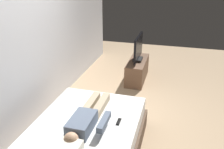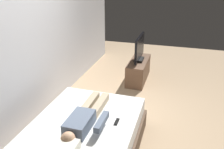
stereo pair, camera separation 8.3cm
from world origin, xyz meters
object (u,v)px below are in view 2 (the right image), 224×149
at_px(bed, 83,141).
at_px(remote, 117,122).
at_px(person, 85,118).
at_px(tv, 139,49).
at_px(tv_stand, 138,70).

bearing_deg(bed, remote, -67.37).
height_order(person, tv, tv).
bearing_deg(tv_stand, tv, -90.00).
xyz_separation_m(bed, person, (0.03, -0.03, 0.36)).
bearing_deg(remote, tv_stand, 4.17).
xyz_separation_m(person, remote, (0.15, -0.40, -0.07)).
bearing_deg(person, tv, -4.54).
xyz_separation_m(bed, tv, (2.76, -0.24, 0.52)).
distance_m(person, remote, 0.44).
height_order(person, tv_stand, person).
distance_m(bed, tv_stand, 2.77).
distance_m(person, tv_stand, 2.76).
relative_size(bed, person, 1.56).
bearing_deg(bed, person, -43.07).
distance_m(tv_stand, tv, 0.53).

